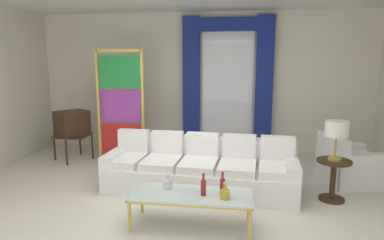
{
  "coord_description": "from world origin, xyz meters",
  "views": [
    {
      "loc": [
        0.84,
        -4.38,
        2.01
      ],
      "look_at": [
        0.07,
        0.9,
        1.05
      ],
      "focal_mm": 31.77,
      "sensor_mm": 36.0,
      "label": 1
    }
  ],
  "objects_px": {
    "peacock_figurine": "(144,155)",
    "coffee_table": "(191,196)",
    "bottle_amber_squat": "(222,185)",
    "bottle_ruby_flask": "(168,183)",
    "bottle_crystal_tall": "(225,193)",
    "bottle_blue_decanter": "(203,187)",
    "stained_glass_divider": "(121,109)",
    "vintage_tv": "(72,124)",
    "table_lamp_brass": "(337,130)",
    "couch_white_long": "(201,170)",
    "round_side_table": "(333,176)",
    "armchair_white": "(346,166)"
  },
  "relations": [
    {
      "from": "peacock_figurine",
      "to": "coffee_table",
      "type": "bearing_deg",
      "value": -60.54
    },
    {
      "from": "coffee_table",
      "to": "bottle_amber_squat",
      "type": "xyz_separation_m",
      "value": [
        0.37,
        0.03,
        0.15
      ]
    },
    {
      "from": "bottle_ruby_flask",
      "to": "peacock_figurine",
      "type": "relative_size",
      "value": 0.34
    },
    {
      "from": "coffee_table",
      "to": "bottle_crystal_tall",
      "type": "height_order",
      "value": "bottle_crystal_tall"
    },
    {
      "from": "bottle_blue_decanter",
      "to": "stained_glass_divider",
      "type": "xyz_separation_m",
      "value": [
        -1.91,
        2.49,
        0.54
      ]
    },
    {
      "from": "bottle_amber_squat",
      "to": "bottle_ruby_flask",
      "type": "height_order",
      "value": "bottle_amber_squat"
    },
    {
      "from": "bottle_blue_decanter",
      "to": "vintage_tv",
      "type": "relative_size",
      "value": 0.21
    },
    {
      "from": "table_lamp_brass",
      "to": "stained_glass_divider",
      "type": "bearing_deg",
      "value": 158.83
    },
    {
      "from": "bottle_ruby_flask",
      "to": "table_lamp_brass",
      "type": "distance_m",
      "value": 2.46
    },
    {
      "from": "bottle_blue_decanter",
      "to": "peacock_figurine",
      "type": "distance_m",
      "value": 2.59
    },
    {
      "from": "coffee_table",
      "to": "vintage_tv",
      "type": "relative_size",
      "value": 1.09
    },
    {
      "from": "couch_white_long",
      "to": "peacock_figurine",
      "type": "relative_size",
      "value": 4.95
    },
    {
      "from": "table_lamp_brass",
      "to": "couch_white_long",
      "type": "bearing_deg",
      "value": 175.07
    },
    {
      "from": "bottle_ruby_flask",
      "to": "stained_glass_divider",
      "type": "distance_m",
      "value": 2.81
    },
    {
      "from": "couch_white_long",
      "to": "round_side_table",
      "type": "distance_m",
      "value": 1.94
    },
    {
      "from": "bottle_ruby_flask",
      "to": "bottle_amber_squat",
      "type": "bearing_deg",
      "value": -7.5
    },
    {
      "from": "armchair_white",
      "to": "round_side_table",
      "type": "relative_size",
      "value": 1.6
    },
    {
      "from": "peacock_figurine",
      "to": "table_lamp_brass",
      "type": "bearing_deg",
      "value": -19.56
    },
    {
      "from": "bottle_ruby_flask",
      "to": "vintage_tv",
      "type": "xyz_separation_m",
      "value": [
        -2.45,
        2.28,
        0.25
      ]
    },
    {
      "from": "bottle_crystal_tall",
      "to": "bottle_amber_squat",
      "type": "xyz_separation_m",
      "value": [
        -0.04,
        0.13,
        0.04
      ]
    },
    {
      "from": "bottle_crystal_tall",
      "to": "vintage_tv",
      "type": "height_order",
      "value": "vintage_tv"
    },
    {
      "from": "bottle_blue_decanter",
      "to": "stained_glass_divider",
      "type": "distance_m",
      "value": 3.18
    },
    {
      "from": "bottle_ruby_flask",
      "to": "vintage_tv",
      "type": "bearing_deg",
      "value": 137.03
    },
    {
      "from": "bottle_blue_decanter",
      "to": "vintage_tv",
      "type": "height_order",
      "value": "vintage_tv"
    },
    {
      "from": "bottle_blue_decanter",
      "to": "bottle_crystal_tall",
      "type": "xyz_separation_m",
      "value": [
        0.26,
        -0.07,
        -0.04
      ]
    },
    {
      "from": "vintage_tv",
      "to": "armchair_white",
      "type": "bearing_deg",
      "value": -6.86
    },
    {
      "from": "peacock_figurine",
      "to": "vintage_tv",
      "type": "bearing_deg",
      "value": 170.96
    },
    {
      "from": "bottle_amber_squat",
      "to": "armchair_white",
      "type": "bearing_deg",
      "value": 42.42
    },
    {
      "from": "couch_white_long",
      "to": "bottle_ruby_flask",
      "type": "relative_size",
      "value": 14.54
    },
    {
      "from": "table_lamp_brass",
      "to": "coffee_table",
      "type": "bearing_deg",
      "value": -151.1
    },
    {
      "from": "bottle_ruby_flask",
      "to": "stained_glass_divider",
      "type": "xyz_separation_m",
      "value": [
        -1.44,
        2.34,
        0.58
      ]
    },
    {
      "from": "vintage_tv",
      "to": "armchair_white",
      "type": "xyz_separation_m",
      "value": [
        5.06,
        -0.61,
        -0.44
      ]
    },
    {
      "from": "bottle_blue_decanter",
      "to": "table_lamp_brass",
      "type": "relative_size",
      "value": 0.48
    },
    {
      "from": "round_side_table",
      "to": "vintage_tv",
      "type": "bearing_deg",
      "value": 163.8
    },
    {
      "from": "couch_white_long",
      "to": "round_side_table",
      "type": "relative_size",
      "value": 4.99
    },
    {
      "from": "bottle_blue_decanter",
      "to": "bottle_ruby_flask",
      "type": "xyz_separation_m",
      "value": [
        -0.46,
        0.15,
        -0.04
      ]
    },
    {
      "from": "vintage_tv",
      "to": "stained_glass_divider",
      "type": "height_order",
      "value": "stained_glass_divider"
    },
    {
      "from": "peacock_figurine",
      "to": "round_side_table",
      "type": "xyz_separation_m",
      "value": [
        3.12,
        -1.11,
        0.14
      ]
    },
    {
      "from": "vintage_tv",
      "to": "table_lamp_brass",
      "type": "distance_m",
      "value": 4.86
    },
    {
      "from": "bottle_amber_squat",
      "to": "bottle_ruby_flask",
      "type": "relative_size",
      "value": 1.4
    },
    {
      "from": "vintage_tv",
      "to": "bottle_ruby_flask",
      "type": "bearing_deg",
      "value": -42.97
    },
    {
      "from": "bottle_blue_decanter",
      "to": "armchair_white",
      "type": "xyz_separation_m",
      "value": [
        2.15,
        1.82,
        -0.23
      ]
    },
    {
      "from": "couch_white_long",
      "to": "coffee_table",
      "type": "distance_m",
      "value": 1.22
    },
    {
      "from": "bottle_blue_decanter",
      "to": "round_side_table",
      "type": "bearing_deg",
      "value": 31.49
    },
    {
      "from": "bottle_amber_squat",
      "to": "vintage_tv",
      "type": "height_order",
      "value": "vintage_tv"
    },
    {
      "from": "bottle_amber_squat",
      "to": "stained_glass_divider",
      "type": "xyz_separation_m",
      "value": [
        -2.13,
        2.43,
        0.53
      ]
    },
    {
      "from": "vintage_tv",
      "to": "table_lamp_brass",
      "type": "relative_size",
      "value": 2.36
    },
    {
      "from": "stained_glass_divider",
      "to": "round_side_table",
      "type": "xyz_separation_m",
      "value": [
        3.66,
        -1.42,
        -0.7
      ]
    },
    {
      "from": "coffee_table",
      "to": "bottle_ruby_flask",
      "type": "distance_m",
      "value": 0.35
    },
    {
      "from": "vintage_tv",
      "to": "bottle_crystal_tall",
      "type": "bearing_deg",
      "value": -38.22
    }
  ]
}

